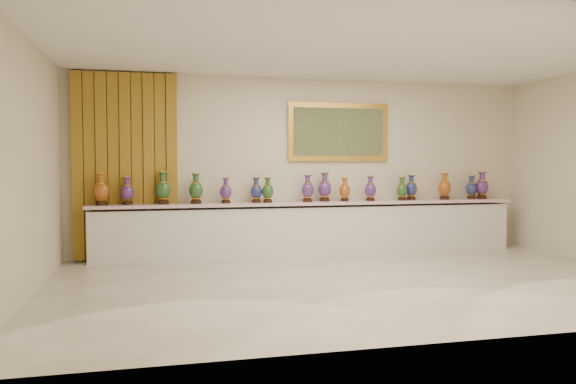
# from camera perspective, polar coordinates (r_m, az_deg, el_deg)

# --- Properties ---
(ground) EXTENTS (8.00, 8.00, 0.00)m
(ground) POSITION_cam_1_polar(r_m,az_deg,el_deg) (7.47, 7.29, -9.05)
(ground) COLOR beige
(ground) RESTS_ON ground
(room) EXTENTS (8.00, 8.00, 8.00)m
(room) POSITION_cam_1_polar(r_m,az_deg,el_deg) (9.27, -12.64, 3.16)
(room) COLOR beige
(room) RESTS_ON ground
(counter) EXTENTS (7.28, 0.48, 0.90)m
(counter) POSITION_cam_1_polar(r_m,az_deg,el_deg) (9.53, 2.45, -3.76)
(counter) COLOR white
(counter) RESTS_ON ground
(vase_0) EXTENTS (0.27, 0.27, 0.50)m
(vase_0) POSITION_cam_1_polar(r_m,az_deg,el_deg) (9.09, -18.43, 0.13)
(vase_0) COLOR black
(vase_0) RESTS_ON counter
(vase_1) EXTENTS (0.26, 0.26, 0.44)m
(vase_1) POSITION_cam_1_polar(r_m,az_deg,el_deg) (9.13, -16.01, 0.01)
(vase_1) COLOR black
(vase_1) RESTS_ON counter
(vase_2) EXTENTS (0.24, 0.24, 0.52)m
(vase_2) POSITION_cam_1_polar(r_m,az_deg,el_deg) (9.10, -12.58, 0.25)
(vase_2) COLOR black
(vase_2) RESTS_ON counter
(vase_3) EXTENTS (0.28, 0.28, 0.49)m
(vase_3) POSITION_cam_1_polar(r_m,az_deg,el_deg) (9.11, -9.33, 0.21)
(vase_3) COLOR black
(vase_3) RESTS_ON counter
(vase_4) EXTENTS (0.24, 0.24, 0.42)m
(vase_4) POSITION_cam_1_polar(r_m,az_deg,el_deg) (9.14, -6.34, 0.04)
(vase_4) COLOR black
(vase_4) RESTS_ON counter
(vase_5) EXTENTS (0.20, 0.20, 0.42)m
(vase_5) POSITION_cam_1_polar(r_m,az_deg,el_deg) (9.25, -3.26, 0.08)
(vase_5) COLOR black
(vase_5) RESTS_ON counter
(vase_6) EXTENTS (0.22, 0.22, 0.42)m
(vase_6) POSITION_cam_1_polar(r_m,az_deg,el_deg) (9.24, -2.07, 0.08)
(vase_6) COLOR black
(vase_6) RESTS_ON counter
(vase_7) EXTENTS (0.27, 0.27, 0.46)m
(vase_7) POSITION_cam_1_polar(r_m,az_deg,el_deg) (9.41, 2.00, 0.24)
(vase_7) COLOR black
(vase_7) RESTS_ON counter
(vase_8) EXTENTS (0.26, 0.26, 0.49)m
(vase_8) POSITION_cam_1_polar(r_m,az_deg,el_deg) (9.56, 3.74, 0.37)
(vase_8) COLOR black
(vase_8) RESTS_ON counter
(vase_9) EXTENTS (0.21, 0.21, 0.40)m
(vase_9) POSITION_cam_1_polar(r_m,az_deg,el_deg) (9.62, 5.78, 0.14)
(vase_9) COLOR black
(vase_9) RESTS_ON counter
(vase_10) EXTENTS (0.22, 0.22, 0.43)m
(vase_10) POSITION_cam_1_polar(r_m,az_deg,el_deg) (9.75, 8.36, 0.24)
(vase_10) COLOR black
(vase_10) RESTS_ON counter
(vase_11) EXTENTS (0.24, 0.24, 0.41)m
(vase_11) POSITION_cam_1_polar(r_m,az_deg,el_deg) (10.00, 11.50, 0.23)
(vase_11) COLOR black
(vase_11) RESTS_ON counter
(vase_12) EXTENTS (0.24, 0.24, 0.44)m
(vase_12) POSITION_cam_1_polar(r_m,az_deg,el_deg) (10.14, 12.41, 0.34)
(vase_12) COLOR black
(vase_12) RESTS_ON counter
(vase_13) EXTENTS (0.23, 0.23, 0.48)m
(vase_13) POSITION_cam_1_polar(r_m,az_deg,el_deg) (10.40, 15.61, 0.45)
(vase_13) COLOR black
(vase_13) RESTS_ON counter
(vase_14) EXTENTS (0.24, 0.24, 0.43)m
(vase_14) POSITION_cam_1_polar(r_m,az_deg,el_deg) (10.70, 18.14, 0.35)
(vase_14) COLOR black
(vase_14) RESTS_ON counter
(vase_15) EXTENTS (0.28, 0.28, 0.49)m
(vase_15) POSITION_cam_1_polar(r_m,az_deg,el_deg) (10.77, 19.10, 0.52)
(vase_15) COLOR black
(vase_15) RESTS_ON counter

